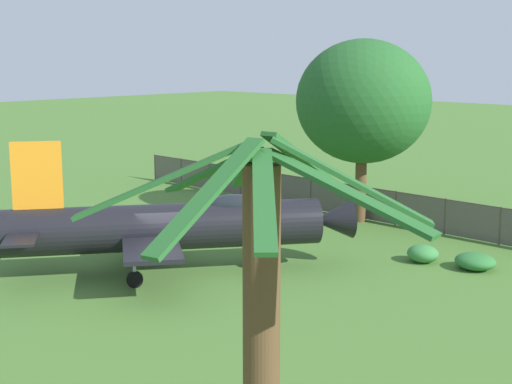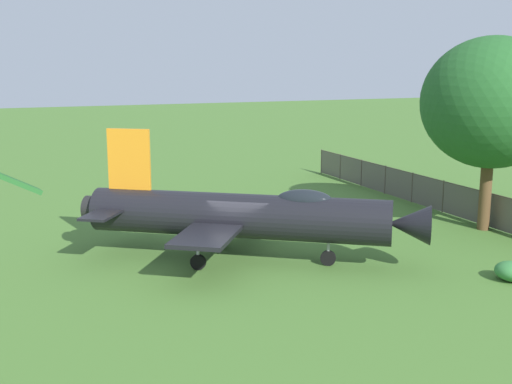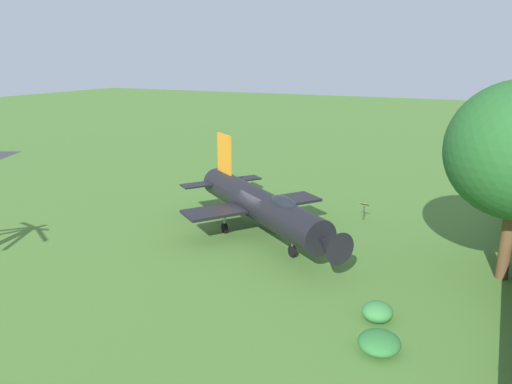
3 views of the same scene
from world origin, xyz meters
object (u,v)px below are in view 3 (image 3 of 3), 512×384
(display_jet, at_px, (262,206))
(shrub_by_tree, at_px, (377,312))
(shrub_near_fence, at_px, (379,343))
(info_plaque, at_px, (364,207))

(display_jet, distance_m, shrub_by_tree, 10.05)
(display_jet, relative_size, shrub_by_tree, 9.71)
(shrub_near_fence, relative_size, shrub_by_tree, 1.24)
(shrub_near_fence, bearing_deg, display_jet, 135.43)
(display_jet, relative_size, info_plaque, 10.96)
(display_jet, relative_size, shrub_near_fence, 7.84)
(info_plaque, bearing_deg, display_jet, -129.40)
(shrub_near_fence, xyz_separation_m, info_plaque, (-3.82, 13.65, 0.53))
(shrub_near_fence, distance_m, shrub_by_tree, 2.09)
(shrub_by_tree, bearing_deg, info_plaque, 105.96)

